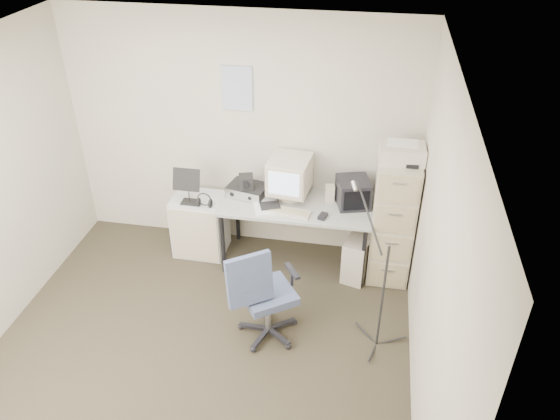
% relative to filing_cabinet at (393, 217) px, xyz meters
% --- Properties ---
extents(floor, '(3.60, 3.60, 0.01)m').
position_rel_filing_cabinet_xyz_m(floor, '(-1.58, -1.48, -0.66)').
color(floor, '#363122').
rests_on(floor, ground).
extents(ceiling, '(3.60, 3.60, 0.01)m').
position_rel_filing_cabinet_xyz_m(ceiling, '(-1.58, -1.48, 1.85)').
color(ceiling, white).
rests_on(ceiling, ground).
extents(wall_back, '(3.60, 0.02, 2.50)m').
position_rel_filing_cabinet_xyz_m(wall_back, '(-1.58, 0.32, 0.60)').
color(wall_back, beige).
rests_on(wall_back, ground).
extents(wall_right, '(0.02, 3.60, 2.50)m').
position_rel_filing_cabinet_xyz_m(wall_right, '(0.22, -1.48, 0.60)').
color(wall_right, beige).
rests_on(wall_right, ground).
extents(wall_calendar, '(0.30, 0.02, 0.44)m').
position_rel_filing_cabinet_xyz_m(wall_calendar, '(-1.60, 0.31, 1.10)').
color(wall_calendar, white).
rests_on(wall_calendar, wall_back).
extents(filing_cabinet, '(0.40, 0.60, 1.30)m').
position_rel_filing_cabinet_xyz_m(filing_cabinet, '(0.00, 0.00, 0.00)').
color(filing_cabinet, beige).
rests_on(filing_cabinet, floor).
extents(printer, '(0.42, 0.30, 0.16)m').
position_rel_filing_cabinet_xyz_m(printer, '(0.00, -0.06, 0.73)').
color(printer, silver).
rests_on(printer, filing_cabinet).
extents(desk, '(1.50, 0.70, 0.73)m').
position_rel_filing_cabinet_xyz_m(desk, '(-0.95, -0.03, -0.29)').
color(desk, '#BABAA9').
rests_on(desk, floor).
extents(crt_monitor, '(0.43, 0.45, 0.43)m').
position_rel_filing_cabinet_xyz_m(crt_monitor, '(-1.04, 0.08, 0.29)').
color(crt_monitor, silver).
rests_on(crt_monitor, desk).
extents(crt_tv, '(0.38, 0.39, 0.27)m').
position_rel_filing_cabinet_xyz_m(crt_tv, '(-0.41, 0.04, 0.22)').
color(crt_tv, black).
rests_on(crt_tv, desk).
extents(desk_speaker, '(0.10, 0.10, 0.17)m').
position_rel_filing_cabinet_xyz_m(desk_speaker, '(-0.64, 0.08, 0.16)').
color(desk_speaker, beige).
rests_on(desk_speaker, desk).
extents(keyboard, '(0.43, 0.20, 0.02)m').
position_rel_filing_cabinet_xyz_m(keyboard, '(-1.00, -0.23, 0.09)').
color(keyboard, silver).
rests_on(keyboard, desk).
extents(mouse, '(0.09, 0.13, 0.03)m').
position_rel_filing_cabinet_xyz_m(mouse, '(-0.67, -0.25, 0.10)').
color(mouse, black).
rests_on(mouse, desk).
extents(radio_receiver, '(0.43, 0.35, 0.11)m').
position_rel_filing_cabinet_xyz_m(radio_receiver, '(-1.46, 0.04, 0.13)').
color(radio_receiver, black).
rests_on(radio_receiver, desk).
extents(radio_speaker, '(0.17, 0.16, 0.14)m').
position_rel_filing_cabinet_xyz_m(radio_speaker, '(-1.47, -0.02, 0.26)').
color(radio_speaker, black).
rests_on(radio_speaker, radio_receiver).
extents(papers, '(0.33, 0.38, 0.02)m').
position_rel_filing_cabinet_xyz_m(papers, '(-1.23, -0.17, 0.09)').
color(papers, white).
rests_on(papers, desk).
extents(pc_tower, '(0.34, 0.53, 0.46)m').
position_rel_filing_cabinet_xyz_m(pc_tower, '(-0.29, -0.10, -0.42)').
color(pc_tower, silver).
rests_on(pc_tower, floor).
extents(office_chair, '(0.77, 0.77, 0.96)m').
position_rel_filing_cabinet_xyz_m(office_chair, '(-1.03, -1.11, -0.17)').
color(office_chair, '#4A5871').
rests_on(office_chair, floor).
extents(side_cart, '(0.54, 0.43, 0.66)m').
position_rel_filing_cabinet_xyz_m(side_cart, '(-1.99, -0.01, -0.32)').
color(side_cart, silver).
rests_on(side_cart, floor).
extents(music_stand, '(0.29, 0.19, 0.40)m').
position_rel_filing_cabinet_xyz_m(music_stand, '(-2.04, -0.11, 0.21)').
color(music_stand, black).
rests_on(music_stand, side_cart).
extents(headphones, '(0.16, 0.16, 0.03)m').
position_rel_filing_cabinet_xyz_m(headphones, '(-1.87, -0.15, 0.06)').
color(headphones, black).
rests_on(headphones, side_cart).
extents(mic_stand, '(0.03, 0.03, 1.39)m').
position_rel_filing_cabinet_xyz_m(mic_stand, '(-0.07, -1.07, 0.05)').
color(mic_stand, black).
rests_on(mic_stand, floor).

